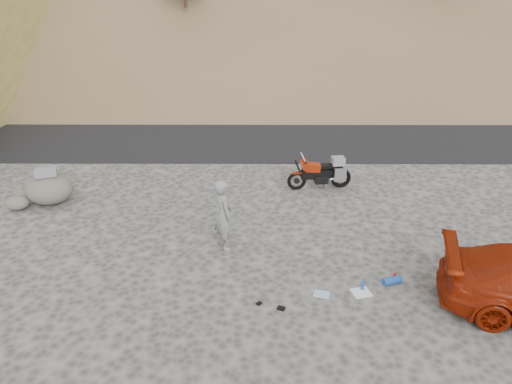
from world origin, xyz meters
TOP-DOWN VIEW (x-y plane):
  - ground at (0.00, 0.00)m, footprint 140.00×140.00m
  - road at (0.00, 9.00)m, footprint 120.00×7.00m
  - motorcycle at (1.33, 3.61)m, footprint 2.02×0.75m
  - man at (-1.50, 0.24)m, footprint 0.68×0.80m
  - boulder at (-6.74, 2.62)m, footprint 1.49×1.31m
  - small_rock at (-7.54, 2.23)m, footprint 0.85×0.81m
  - gear_white_cloth at (1.60, -1.60)m, footprint 0.48×0.45m
  - gear_blue_mat at (2.34, -1.27)m, footprint 0.46×0.30m
  - gear_bottle at (1.65, -1.48)m, footprint 0.09×0.09m
  - gear_funnel at (2.47, -1.04)m, footprint 0.16×0.16m
  - gear_glove_a at (-0.17, -2.15)m, footprint 0.18×0.16m
  - gear_glove_b at (-0.63, -1.99)m, footprint 0.14×0.14m
  - gear_blue_cloth at (0.73, -1.66)m, footprint 0.40×0.33m

SIDE VIEW (x-z plane):
  - ground at x=0.00m, z-range 0.00..0.00m
  - road at x=0.00m, z-range -0.03..0.03m
  - man at x=-1.50m, z-range -0.92..0.92m
  - gear_white_cloth at x=1.60m, z-range 0.00..0.01m
  - gear_blue_cloth at x=0.73m, z-range 0.00..0.01m
  - gear_glove_b at x=-0.63m, z-range 0.00..0.04m
  - gear_glove_a at x=-0.17m, z-range 0.00..0.04m
  - gear_funnel at x=2.47m, z-range 0.00..0.17m
  - gear_blue_mat at x=2.34m, z-range 0.00..0.17m
  - gear_bottle at x=1.65m, z-range 0.00..0.21m
  - small_rock at x=-7.54m, z-range 0.00..0.41m
  - boulder at x=-6.74m, z-range -0.07..0.99m
  - motorcycle at x=1.33m, z-range -0.09..1.12m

